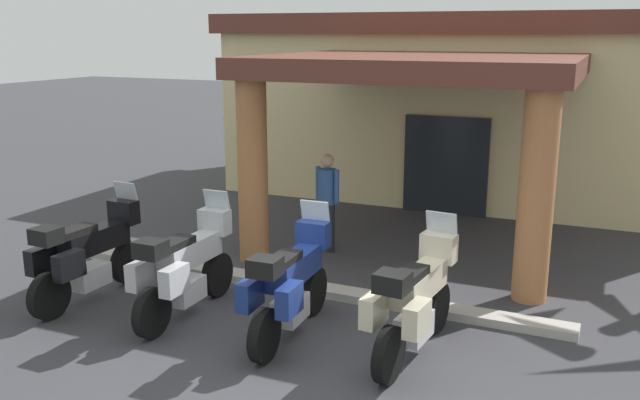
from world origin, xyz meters
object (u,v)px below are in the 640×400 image
Objects in this scene: motorcycle_black at (88,255)px; motorcycle_cream at (415,301)px; pedestrian at (327,195)px; motorcycle_silver at (185,268)px; motorcycle_blue at (290,285)px; motel_building at (470,103)px.

motorcycle_black and motorcycle_cream have the same top height.
motorcycle_cream is 4.21m from pedestrian.
motorcycle_black is 4.19m from pedestrian.
motorcycle_silver is at bearing -83.78° from motorcycle_black.
motorcycle_silver is 1.60m from motorcycle_blue.
pedestrian reaches higher than motorcycle_blue.
motel_building reaches higher than motorcycle_black.
motorcycle_silver is 3.51m from pedestrian.
motorcycle_blue and motorcycle_cream have the same top height.
motorcycle_cream is at bearing -88.10° from motorcycle_silver.
motorcycle_blue is (3.20, 0.13, 0.00)m from motorcycle_black.
pedestrian reaches higher than motorcycle_cream.
motorcycle_cream is at bearing -88.24° from motorcycle_blue.
motorcycle_silver is (-1.78, -9.23, -1.47)m from motel_building.
motel_building is 5.19× the size of motorcycle_silver.
motorcycle_blue is at bearing -92.44° from motel_building.
motorcycle_cream is at bearing -82.44° from motel_building.
motorcycle_black is at bearing 93.41° from motorcycle_silver.
motorcycle_black is 1.00× the size of motorcycle_silver.
motel_building is 6.02m from pedestrian.
motel_building is 9.52m from motorcycle_silver.
motorcycle_blue is 1.26× the size of pedestrian.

